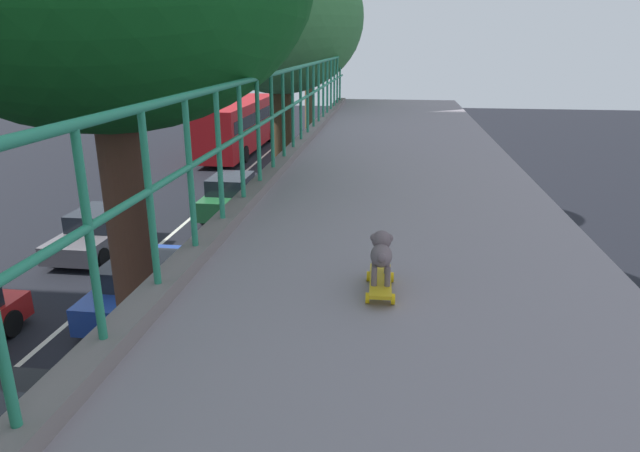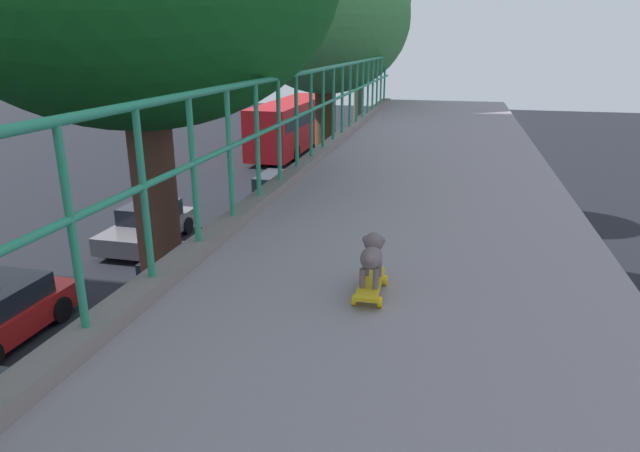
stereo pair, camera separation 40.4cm
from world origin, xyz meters
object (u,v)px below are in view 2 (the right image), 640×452
object	(u,v)px
car_green_seventh	(279,194)
small_dog	(372,254)
toy_skateboard	(371,284)
city_bus	(292,123)
car_grey_sixth	(148,225)
car_blue_fifth	(188,277)

from	to	relation	value
car_green_seventh	small_dog	bearing A→B (deg)	-70.24
small_dog	toy_skateboard	bearing A→B (deg)	-88.06
city_bus	small_dog	size ratio (longest dim) A/B	30.33
car_grey_sixth	city_bus	xyz separation A→B (m)	(-0.01, 17.40, 1.13)
toy_skateboard	small_dog	world-z (taller)	small_dog
car_green_seventh	small_dog	xyz separation A→B (m)	(6.19, -17.24, 4.52)
small_dog	city_bus	bearing A→B (deg)	107.37
car_blue_fifth	car_green_seventh	bearing A→B (deg)	90.49
toy_skateboard	car_blue_fifth	bearing A→B (deg)	123.93
car_blue_fifth	toy_skateboard	distance (m)	11.84
car_green_seventh	car_grey_sixth	bearing A→B (deg)	-125.83
car_grey_sixth	toy_skateboard	world-z (taller)	toy_skateboard
car_grey_sixth	car_green_seventh	distance (m)	5.52
car_blue_fifth	city_bus	size ratio (longest dim) A/B	0.39
car_blue_fifth	toy_skateboard	size ratio (longest dim) A/B	8.43
car_blue_fifth	car_grey_sixth	distance (m)	4.95
car_blue_fifth	car_grey_sixth	size ratio (longest dim) A/B	1.09
car_green_seventh	toy_skateboard	size ratio (longest dim) A/B	7.89
car_blue_fifth	small_dog	xyz separation A→B (m)	(6.12, -9.08, 4.65)
car_grey_sixth	toy_skateboard	distance (m)	16.50
toy_skateboard	small_dog	size ratio (longest dim) A/B	1.40
city_bus	toy_skateboard	world-z (taller)	toy_skateboard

